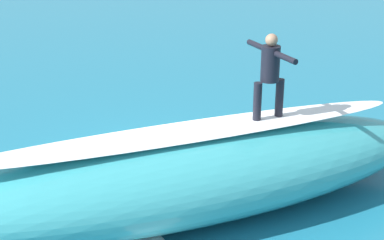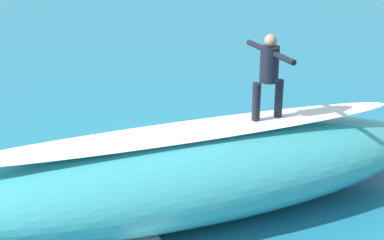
% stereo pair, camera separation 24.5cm
% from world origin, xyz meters
% --- Properties ---
extents(ground_plane, '(120.00, 120.00, 0.00)m').
position_xyz_m(ground_plane, '(0.00, 0.00, 0.00)').
color(ground_plane, teal).
extents(wave_crest, '(9.40, 3.26, 1.45)m').
position_xyz_m(wave_crest, '(-0.29, 1.58, 0.73)').
color(wave_crest, teal).
rests_on(wave_crest, ground_plane).
extents(wave_foam_lip, '(7.89, 1.51, 0.08)m').
position_xyz_m(wave_foam_lip, '(-0.29, 1.58, 1.49)').
color(wave_foam_lip, white).
rests_on(wave_foam_lip, wave_crest).
extents(surfboard_riding, '(2.01, 0.85, 0.07)m').
position_xyz_m(surfboard_riding, '(-1.77, 1.46, 1.49)').
color(surfboard_riding, yellow).
rests_on(surfboard_riding, wave_crest).
extents(surfer_riding, '(0.58, 1.40, 1.48)m').
position_xyz_m(surfer_riding, '(-1.77, 1.46, 2.39)').
color(surfer_riding, black).
rests_on(surfer_riding, surfboard_riding).
extents(surfboard_paddling, '(1.55, 2.08, 0.10)m').
position_xyz_m(surfboard_paddling, '(0.27, -0.79, 0.05)').
color(surfboard_paddling, '#EAE5C6').
rests_on(surfboard_paddling, ground_plane).
extents(surfer_paddling, '(1.02, 1.50, 0.30)m').
position_xyz_m(surfer_paddling, '(0.21, -0.68, 0.23)').
color(surfer_paddling, black).
rests_on(surfer_paddling, surfboard_paddling).
extents(buoy_marker, '(0.55, 0.55, 0.93)m').
position_xyz_m(buoy_marker, '(-3.81, -0.14, 0.28)').
color(buoy_marker, yellow).
rests_on(buoy_marker, ground_plane).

